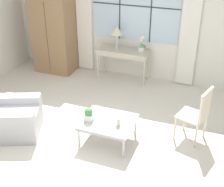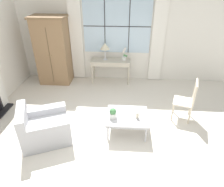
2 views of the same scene
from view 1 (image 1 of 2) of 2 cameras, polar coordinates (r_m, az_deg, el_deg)
name	(u,v)px [view 1 (image 1 of 2)]	position (r m, az deg, el deg)	size (l,w,h in m)	color
ground_plane	(80,147)	(5.33, -5.87, -9.78)	(14.00, 14.00, 0.00)	silver
wall_back_windowed	(135,18)	(7.24, 4.29, 13.53)	(7.20, 0.14, 2.80)	silver
armoire	(54,31)	(7.75, -10.63, 11.23)	(1.02, 0.69, 2.03)	#93704C
console_table	(123,54)	(7.25, 2.08, 7.31)	(1.21, 0.44, 0.74)	beige
table_lamp	(117,31)	(7.16, 0.91, 11.32)	(0.28, 0.28, 0.53)	silver
potted_orchid	(141,45)	(7.09, 5.40, 8.77)	(0.17, 0.13, 0.40)	white
armchair_upholstered	(10,119)	(5.78, -18.08, -4.47)	(1.18, 1.12, 0.79)	#B2B2B7
side_chair_wooden	(198,112)	(5.34, 15.45, -3.36)	(0.55, 0.55, 0.99)	beige
coffee_table	(108,123)	(5.25, -0.75, -5.36)	(0.88, 0.76, 0.40)	#BCBCC1
potted_plant_small	(89,114)	(5.17, -4.30, -3.83)	(0.14, 0.14, 0.24)	white
pillar_candle	(118,122)	(5.06, 1.12, -5.30)	(0.09, 0.09, 0.15)	silver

